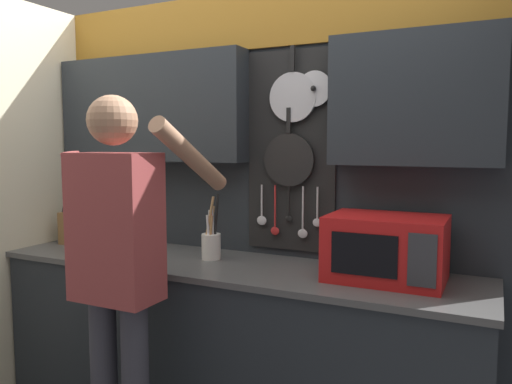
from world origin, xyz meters
TOP-DOWN VIEW (x-y plane):
  - base_cabinet_counter at (0.00, -0.00)m, footprint 2.55×0.62m
  - back_wall_unit at (-0.02, 0.27)m, footprint 3.12×0.20m
  - microwave at (0.79, 0.05)m, footprint 0.51×0.37m
  - knife_block at (-1.12, 0.05)m, footprint 0.12×0.16m
  - utensil_crock at (-0.13, 0.05)m, footprint 0.10×0.10m
  - person at (-0.25, -0.53)m, footprint 0.54×0.63m

SIDE VIEW (x-z plane):
  - base_cabinet_counter at x=0.00m, z-range 0.00..0.93m
  - utensil_crock at x=-0.13m, z-range 0.84..1.19m
  - knife_block at x=-1.12m, z-range 0.89..1.17m
  - person at x=-0.25m, z-range 0.17..1.92m
  - microwave at x=0.79m, z-range 0.93..1.22m
  - back_wall_unit at x=-0.02m, z-range 0.26..2.63m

